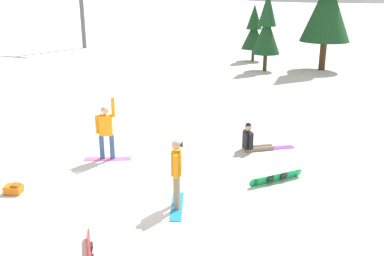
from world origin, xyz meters
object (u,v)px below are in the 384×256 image
loose_snowboard_far_spare (89,254)px  pine_tree_tall (267,28)px  snowboarder_foreground (177,172)px  loose_snowboard_near_right (276,178)px  snowboarder_midground (106,131)px  pine_tree_young (254,30)px  snowboarder_background (253,141)px  backpack_orange (14,189)px

loose_snowboard_far_spare → pine_tree_tall: size_ratio=0.28×
loose_snowboard_far_spare → snowboarder_foreground: bearing=76.2°
loose_snowboard_near_right → pine_tree_tall: 17.04m
snowboarder_foreground → snowboarder_midground: (-3.35, 1.93, 0.01)m
snowboarder_foreground → pine_tree_young: pine_tree_young is taller
snowboarder_background → loose_snowboard_far_spare: bearing=-100.1°
backpack_orange → pine_tree_tall: bearing=85.3°
pine_tree_young → pine_tree_tall: pine_tree_tall is taller
backpack_orange → pine_tree_young: bearing=90.4°
pine_tree_tall → loose_snowboard_near_right: bearing=-74.2°
snowboarder_midground → snowboarder_background: snowboarder_midground is taller
snowboarder_background → pine_tree_tall: 14.65m
snowboarder_midground → backpack_orange: size_ratio=3.63×
loose_snowboard_far_spare → pine_tree_young: size_ratio=0.35×
snowboarder_foreground → pine_tree_young: (-4.41, 21.95, 1.25)m
snowboarder_midground → pine_tree_young: (-1.06, 20.02, 1.24)m
loose_snowboard_far_spare → loose_snowboard_near_right: bearing=63.0°
snowboarder_foreground → snowboarder_background: (0.63, 4.51, -0.60)m
snowboarder_midground → snowboarder_foreground: bearing=-29.9°
snowboarder_midground → backpack_orange: bearing=-107.0°
snowboarder_midground → loose_snowboard_near_right: bearing=4.9°
loose_snowboard_near_right → pine_tree_tall: (-4.57, 16.21, 2.55)m
backpack_orange → pine_tree_tall: pine_tree_tall is taller
snowboarder_background → loose_snowboard_far_spare: (-1.29, -7.20, -0.20)m
loose_snowboard_near_right → loose_snowboard_far_spare: (-2.59, -5.07, -0.01)m
snowboarder_foreground → snowboarder_background: size_ratio=1.08×
snowboarder_foreground → pine_tree_young: size_ratio=0.44×
snowboarder_foreground → backpack_orange: (-4.27, -1.07, -0.81)m
snowboarder_midground → pine_tree_young: 20.09m
snowboarder_foreground → snowboarder_midground: size_ratio=0.88×
snowboarder_midground → pine_tree_young: pine_tree_young is taller
snowboarder_background → backpack_orange: (-4.90, -5.59, -0.21)m
snowboarder_background → loose_snowboard_near_right: (1.30, -2.13, -0.20)m
snowboarder_midground → loose_snowboard_far_spare: snowboarder_midground is taller
loose_snowboard_near_right → backpack_orange: size_ratio=2.57×
snowboarder_foreground → loose_snowboard_far_spare: bearing=-103.8°
snowboarder_midground → loose_snowboard_far_spare: size_ratio=1.44×
snowboarder_midground → pine_tree_tall: bearing=87.6°
snowboarder_background → pine_tree_young: 18.25m
snowboarder_foreground → loose_snowboard_far_spare: 2.88m
loose_snowboard_far_spare → snowboarder_background: bearing=79.9°
loose_snowboard_near_right → pine_tree_young: bearing=108.0°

